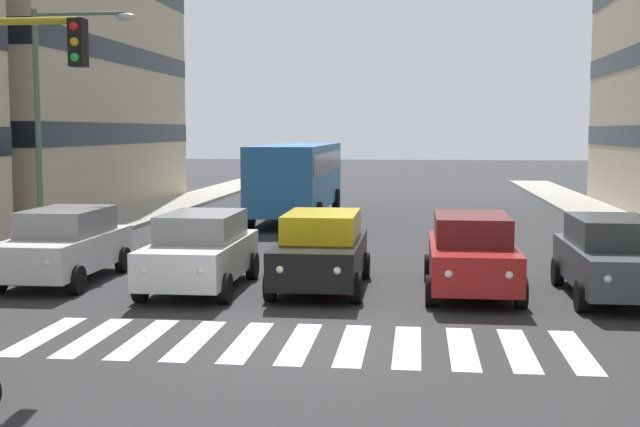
# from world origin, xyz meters

# --- Properties ---
(ground_plane) EXTENTS (180.00, 180.00, 0.00)m
(ground_plane) POSITION_xyz_m (0.00, 0.00, 0.00)
(ground_plane) COLOR #2D2D30
(crosswalk_markings) EXTENTS (9.45, 2.80, 0.01)m
(crosswalk_markings) POSITION_xyz_m (0.00, 0.00, 0.00)
(crosswalk_markings) COLOR silver
(crosswalk_markings) RESTS_ON ground_plane
(car_0) EXTENTS (2.02, 4.44, 1.72)m
(car_0) POSITION_xyz_m (-6.07, -4.56, 0.89)
(car_0) COLOR #474C51
(car_0) RESTS_ON ground_plane
(car_1) EXTENTS (2.02, 4.44, 1.72)m
(car_1) POSITION_xyz_m (-3.13, -4.77, 0.89)
(car_1) COLOR maroon
(car_1) RESTS_ON ground_plane
(car_2) EXTENTS (2.02, 4.44, 1.72)m
(car_2) POSITION_xyz_m (0.20, -4.90, 0.89)
(car_2) COLOR black
(car_2) RESTS_ON ground_plane
(car_3) EXTENTS (2.02, 4.44, 1.72)m
(car_3) POSITION_xyz_m (2.88, -4.53, 0.89)
(car_3) COLOR silver
(car_3) RESTS_ON ground_plane
(car_4) EXTENTS (2.02, 4.44, 1.72)m
(car_4) POSITION_xyz_m (6.31, -5.11, 0.89)
(car_4) COLOR silver
(car_4) RESTS_ON ground_plane
(bus_behind_traffic) EXTENTS (2.78, 10.50, 3.00)m
(bus_behind_traffic) POSITION_xyz_m (2.88, -19.95, 1.86)
(bus_behind_traffic) COLOR #286BAD
(bus_behind_traffic) RESTS_ON ground_plane
(street_lamp_right) EXTENTS (3.00, 0.28, 6.80)m
(street_lamp_right) POSITION_xyz_m (8.29, -9.20, 4.35)
(street_lamp_right) COLOR #4C6B56
(street_lamp_right) RESTS_ON sidewalk_right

